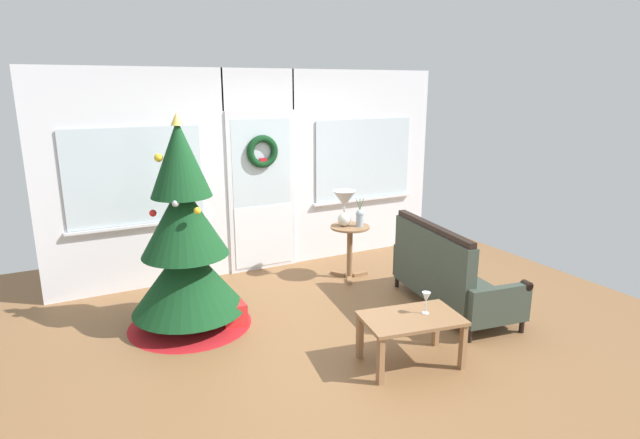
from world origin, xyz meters
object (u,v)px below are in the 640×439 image
flower_vase (360,217)px  gift_box (233,314)px  christmas_tree (185,248)px  side_table (350,241)px  table_lamp (344,203)px  wine_glass (426,298)px  coffee_table (411,324)px  settee_sofa (446,276)px

flower_vase → gift_box: flower_vase is taller
christmas_tree → gift_box: (0.38, -0.22, -0.69)m
side_table → table_lamp: bearing=146.3°
flower_vase → wine_glass: flower_vase is taller
coffee_table → christmas_tree: bearing=132.4°
settee_sofa → wine_glass: 1.17m
christmas_tree → table_lamp: (2.04, 0.42, 0.15)m
side_table → flower_vase: bearing=-31.0°
settee_sofa → christmas_tree: bearing=160.5°
christmas_tree → table_lamp: bearing=11.7°
table_lamp → settee_sofa: bearing=-69.7°
table_lamp → gift_box: (-1.66, -0.65, -0.84)m
christmas_tree → settee_sofa: christmas_tree is taller
wine_glass → christmas_tree: bearing=135.1°
flower_vase → gift_box: (-1.82, -0.55, -0.67)m
table_lamp → flower_vase: table_lamp is taller
side_table → gift_box: side_table is taller
christmas_tree → settee_sofa: 2.72m
flower_vase → side_table: bearing=149.0°
side_table → table_lamp: 0.48m
settee_sofa → wine_glass: (-0.88, -0.74, 0.20)m
coffee_table → gift_box: size_ratio=3.93×
side_table → christmas_tree: bearing=-169.6°
flower_vase → gift_box: 2.02m
flower_vase → table_lamp: bearing=148.0°
flower_vase → gift_box: size_ratio=1.50×
table_lamp → coffee_table: 2.22m
settee_sofa → flower_vase: 1.33m
gift_box → settee_sofa: bearing=-17.5°
coffee_table → gift_box: bearing=128.2°
gift_box → side_table: bearing=19.4°
christmas_tree → flower_vase: bearing=8.4°
gift_box → table_lamp: bearing=21.3°
flower_vase → coffee_table: flower_vase is taller
settee_sofa → gift_box: settee_sofa is taller
coffee_table → wine_glass: 0.26m
table_lamp → flower_vase: 0.25m
christmas_tree → coffee_table: bearing=-47.6°
settee_sofa → table_lamp: (-0.49, 1.32, 0.58)m
gift_box → flower_vase: bearing=16.7°
settee_sofa → side_table: 1.36m
flower_vase → wine_glass: (-0.56, -1.97, -0.21)m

